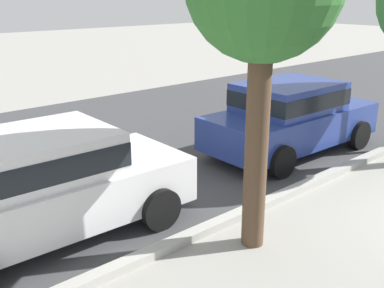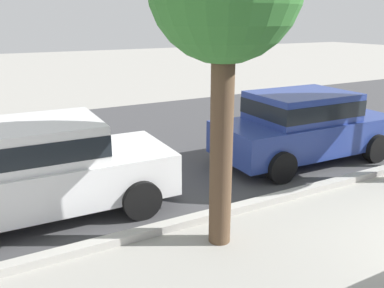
# 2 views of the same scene
# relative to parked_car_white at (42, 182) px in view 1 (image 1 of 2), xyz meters

# --- Properties ---
(street_surface) EXTENTS (60.00, 9.00, 0.01)m
(street_surface) POSITION_rel_parked_car_white_xyz_m (5.24, 3.16, -0.84)
(street_surface) COLOR #424244
(street_surface) RESTS_ON ground
(curb_stone) EXTENTS (60.00, 0.20, 0.12)m
(curb_stone) POSITION_rel_parked_car_white_xyz_m (5.24, -1.44, -0.78)
(curb_stone) COLOR #B2AFA8
(curb_stone) RESTS_ON ground
(parked_car_white) EXTENTS (4.14, 2.01, 1.56)m
(parked_car_white) POSITION_rel_parked_car_white_xyz_m (0.00, 0.00, 0.00)
(parked_car_white) COLOR silver
(parked_car_white) RESTS_ON ground
(parked_car_blue) EXTENTS (4.14, 2.01, 1.56)m
(parked_car_blue) POSITION_rel_parked_car_white_xyz_m (5.60, 0.00, 0.00)
(parked_car_blue) COLOR navy
(parked_car_blue) RESTS_ON ground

